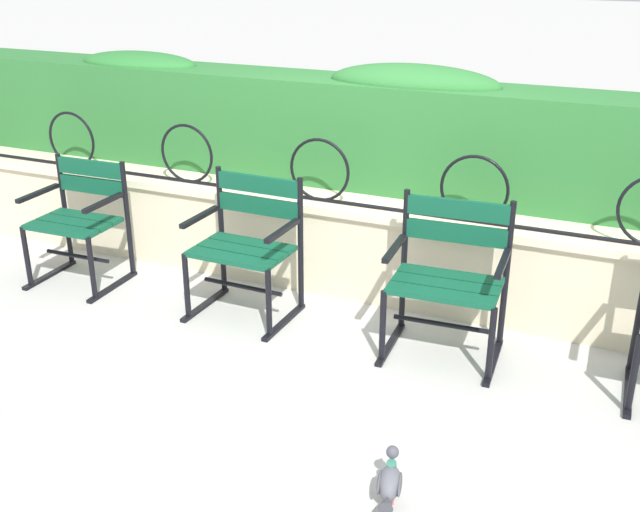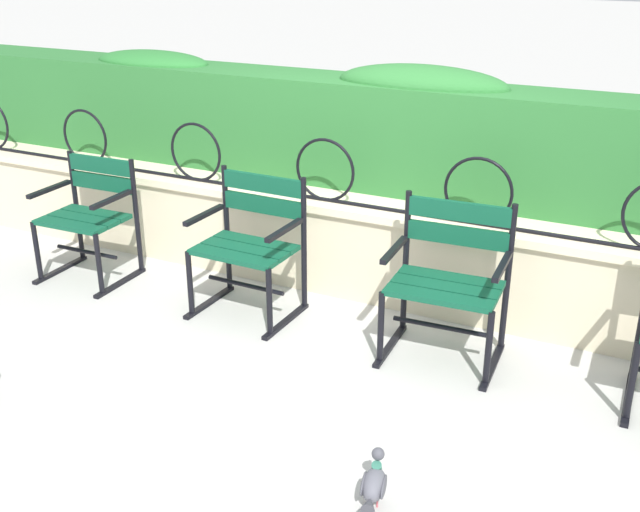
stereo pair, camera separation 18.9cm
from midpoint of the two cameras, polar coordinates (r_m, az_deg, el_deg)
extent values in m
plane|color=#B7B5AF|center=(4.50, -1.69, -6.90)|extent=(60.00, 60.00, 0.00)
cube|color=beige|center=(5.08, 2.38, 0.28)|extent=(8.25, 0.35, 0.58)
cube|color=beige|center=(4.97, 2.44, 3.65)|extent=(8.25, 0.41, 0.05)
cylinder|color=black|center=(4.89, 2.12, 3.80)|extent=(7.69, 0.02, 0.02)
torus|color=black|center=(6.05, -18.95, 8.23)|extent=(0.42, 0.02, 0.42)
torus|color=black|center=(5.43, -10.93, 7.51)|extent=(0.42, 0.02, 0.42)
torus|color=black|center=(4.95, -1.14, 6.43)|extent=(0.42, 0.02, 0.42)
torus|color=black|center=(4.63, 10.31, 4.94)|extent=(0.42, 0.02, 0.42)
cube|color=#2D7033|center=(5.25, 4.27, 9.01)|extent=(8.08, 0.52, 0.72)
ellipsoid|color=#2C7532|center=(6.16, -14.29, 13.80)|extent=(0.99, 0.47, 0.17)
ellipsoid|color=#2D6F32|center=(5.14, 5.96, 12.73)|extent=(1.16, 0.47, 0.25)
cube|color=#0F4C33|center=(5.36, -19.84, 1.85)|extent=(0.54, 0.14, 0.03)
cube|color=#0F4C33|center=(5.46, -18.92, 2.33)|extent=(0.54, 0.14, 0.03)
cube|color=#0F4C33|center=(5.55, -18.02, 2.79)|extent=(0.54, 0.14, 0.03)
cube|color=#0F4C33|center=(5.54, -17.75, 6.29)|extent=(0.54, 0.05, 0.11)
cube|color=#0F4C33|center=(5.57, -17.60, 5.04)|extent=(0.54, 0.05, 0.11)
cylinder|color=black|center=(5.47, -15.14, 2.59)|extent=(0.04, 0.04, 0.83)
cylinder|color=black|center=(5.23, -17.68, -0.96)|extent=(0.04, 0.04, 0.44)
cube|color=black|center=(5.45, -16.19, -2.23)|extent=(0.05, 0.52, 0.02)
cube|color=black|center=(5.23, -16.91, 3.83)|extent=(0.05, 0.40, 0.03)
cylinder|color=black|center=(5.81, -19.42, 3.21)|extent=(0.04, 0.04, 0.83)
cylinder|color=black|center=(5.58, -21.98, -0.10)|extent=(0.04, 0.04, 0.44)
cube|color=black|center=(5.78, -20.43, -1.33)|extent=(0.05, 0.52, 0.02)
cube|color=black|center=(5.58, -21.26, 4.39)|extent=(0.05, 0.40, 0.03)
cylinder|color=black|center=(5.54, -18.60, -0.02)|extent=(0.51, 0.04, 0.03)
cube|color=#0F4C33|center=(4.63, -7.93, -0.22)|extent=(0.58, 0.14, 0.03)
cube|color=#0F4C33|center=(4.73, -7.05, 0.36)|extent=(0.58, 0.14, 0.03)
cube|color=#0F4C33|center=(4.84, -6.21, 0.92)|extent=(0.58, 0.14, 0.03)
cube|color=#0F4C33|center=(4.80, -5.76, 5.34)|extent=(0.58, 0.04, 0.11)
cube|color=#0F4C33|center=(4.85, -5.69, 3.75)|extent=(0.58, 0.04, 0.11)
cylinder|color=black|center=(4.79, -2.59, 0.80)|extent=(0.04, 0.04, 0.88)
cylinder|color=black|center=(4.53, -5.04, -3.62)|extent=(0.04, 0.04, 0.44)
cube|color=black|center=(4.78, -3.83, -4.95)|extent=(0.05, 0.52, 0.02)
cube|color=black|center=(4.53, -4.02, 1.89)|extent=(0.04, 0.40, 0.03)
cylinder|color=black|center=(5.07, -8.44, 1.82)|extent=(0.04, 0.04, 0.88)
cylinder|color=black|center=(4.83, -11.05, -2.28)|extent=(0.04, 0.04, 0.44)
cube|color=black|center=(5.05, -9.64, -3.61)|extent=(0.05, 0.52, 0.02)
cube|color=black|center=(4.82, -10.10, 2.89)|extent=(0.04, 0.40, 0.03)
cylinder|color=black|center=(4.83, -6.92, -2.30)|extent=(0.55, 0.04, 0.03)
cube|color=#0F4C33|center=(4.15, 7.68, -2.96)|extent=(0.60, 0.16, 0.03)
cube|color=#0F4C33|center=(4.27, 8.11, -2.22)|extent=(0.60, 0.16, 0.03)
cube|color=#0F4C33|center=(4.39, 8.51, -1.52)|extent=(0.60, 0.16, 0.03)
cube|color=#0F4C33|center=(4.35, 9.08, 3.47)|extent=(0.60, 0.06, 0.11)
cube|color=#0F4C33|center=(4.40, 8.97, 1.69)|extent=(0.60, 0.06, 0.11)
cylinder|color=black|center=(4.44, 12.57, -1.46)|extent=(0.04, 0.04, 0.89)
cylinder|color=black|center=(4.16, 11.39, -6.59)|extent=(0.04, 0.04, 0.44)
cube|color=black|center=(4.42, 11.61, -7.80)|extent=(0.07, 0.52, 0.02)
cube|color=black|center=(4.16, 12.26, -0.54)|extent=(0.06, 0.40, 0.03)
cylinder|color=black|center=(4.55, 5.12, -0.42)|extent=(0.04, 0.04, 0.89)
cylinder|color=black|center=(4.27, 3.44, -5.33)|extent=(0.04, 0.04, 0.44)
cube|color=black|center=(4.53, 4.10, -6.60)|extent=(0.07, 0.52, 0.02)
cube|color=black|center=(4.27, 4.32, 0.55)|extent=(0.06, 0.40, 0.03)
cylinder|color=black|center=(4.38, 7.94, -5.09)|extent=(0.57, 0.06, 0.03)
cylinder|color=black|center=(4.09, 21.18, -8.29)|extent=(0.04, 0.04, 0.44)
cube|color=black|center=(4.36, 20.90, -9.44)|extent=(0.06, 0.52, 0.02)
ellipsoid|color=#5B5B66|center=(3.34, 3.56, -16.59)|extent=(0.14, 0.21, 0.11)
cylinder|color=#2D6B56|center=(3.37, 3.72, -15.41)|extent=(0.06, 0.07, 0.06)
sphere|color=#494951|center=(3.36, 3.80, -14.44)|extent=(0.06, 0.06, 0.06)
cone|color=black|center=(3.39, 3.86, -14.18)|extent=(0.02, 0.02, 0.01)
cone|color=#404047|center=(3.26, 3.29, -17.92)|extent=(0.08, 0.09, 0.06)
ellipsoid|color=#4E4E56|center=(3.34, 2.78, -16.56)|extent=(0.05, 0.14, 0.07)
ellipsoid|color=#4E4E56|center=(3.33, 4.30, -16.70)|extent=(0.05, 0.14, 0.07)
cylinder|color=#C6515B|center=(3.40, 3.23, -17.50)|extent=(0.01, 0.01, 0.05)
cylinder|color=#C6515B|center=(3.39, 3.82, -17.77)|extent=(0.01, 0.01, 0.05)
camera|label=1|loc=(0.09, -91.25, -0.52)|focal=42.80mm
camera|label=2|loc=(0.09, 88.75, 0.52)|focal=42.80mm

